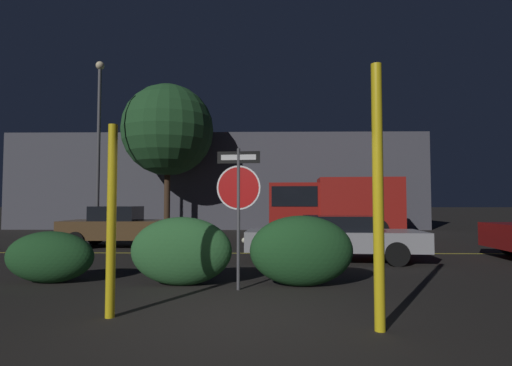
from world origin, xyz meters
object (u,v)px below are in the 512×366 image
at_px(yellow_pole_right, 378,195).
at_px(yellow_pole_left, 111,220).
at_px(hedge_bush_1, 181,251).
at_px(delivery_truck, 332,203).
at_px(hedge_bush_2, 301,251).
at_px(stop_sign, 238,191).
at_px(hedge_bush_0, 50,257).
at_px(passing_car_1, 119,227).
at_px(passing_car_2, 334,237).
at_px(tree_0, 168,130).
at_px(street_lamp, 99,133).

bearing_deg(yellow_pole_right, yellow_pole_left, 171.69).
relative_size(yellow_pole_right, hedge_bush_1, 1.72).
bearing_deg(delivery_truck, hedge_bush_2, 171.28).
bearing_deg(yellow_pole_right, hedge_bush_2, 105.19).
xyz_separation_m(stop_sign, hedge_bush_0, (-3.76, 0.57, -1.29)).
distance_m(hedge_bush_0, passing_car_1, 6.41).
relative_size(hedge_bush_0, passing_car_2, 0.36).
height_order(stop_sign, hedge_bush_2, stop_sign).
bearing_deg(hedge_bush_2, tree_0, 113.38).
xyz_separation_m(passing_car_1, street_lamp, (-2.44, 3.94, 4.07)).
height_order(yellow_pole_right, delivery_truck, yellow_pole_right).
bearing_deg(passing_car_1, hedge_bush_2, 40.50).
xyz_separation_m(delivery_truck, street_lamp, (-10.81, -0.73, 3.26)).
bearing_deg(hedge_bush_2, delivery_truck, 77.43).
bearing_deg(street_lamp, yellow_pole_right, -55.51).
height_order(stop_sign, yellow_pole_left, yellow_pole_left).
bearing_deg(passing_car_2, yellow_pole_right, 178.77).
distance_m(stop_sign, hedge_bush_1, 1.64).
height_order(yellow_pole_right, passing_car_2, yellow_pole_right).
bearing_deg(passing_car_2, street_lamp, 56.47).
bearing_deg(hedge_bush_0, tree_0, 93.82).
xyz_separation_m(hedge_bush_1, passing_car_1, (-3.57, 6.54, 0.07)).
xyz_separation_m(yellow_pole_left, passing_car_2, (4.05, 5.39, -0.70)).
relative_size(stop_sign, hedge_bush_1, 1.33).
xyz_separation_m(hedge_bush_0, delivery_truck, (7.44, 11.01, 1.03)).
bearing_deg(hedge_bush_0, delivery_truck, 55.95).
bearing_deg(hedge_bush_2, hedge_bush_0, 177.36).
bearing_deg(passing_car_2, tree_0, 38.30).
distance_m(hedge_bush_0, hedge_bush_2, 4.94).
relative_size(passing_car_1, street_lamp, 0.49).
bearing_deg(delivery_truck, stop_sign, 166.23).
xyz_separation_m(hedge_bush_1, hedge_bush_2, (2.29, -0.03, 0.01)).
bearing_deg(delivery_truck, yellow_pole_left, 162.05).
bearing_deg(passing_car_1, hedge_bush_0, 7.07).
bearing_deg(yellow_pole_left, delivery_truck, 68.19).
bearing_deg(hedge_bush_0, hedge_bush_2, -2.64).
height_order(stop_sign, tree_0, tree_0).
height_order(hedge_bush_0, hedge_bush_1, hedge_bush_1).
bearing_deg(hedge_bush_2, yellow_pole_left, -143.36).
bearing_deg(yellow_pole_left, passing_car_2, 53.10).
height_order(yellow_pole_left, hedge_bush_0, yellow_pole_left).
height_order(hedge_bush_2, passing_car_1, passing_car_1).
relative_size(hedge_bush_1, passing_car_2, 0.40).
height_order(street_lamp, tree_0, street_lamp).
bearing_deg(yellow_pole_right, stop_sign, 129.59).
distance_m(stop_sign, yellow_pole_right, 2.96).
bearing_deg(stop_sign, passing_car_1, 130.62).
height_order(passing_car_2, tree_0, tree_0).
height_order(passing_car_2, delivery_truck, delivery_truck).
xyz_separation_m(delivery_truck, tree_0, (-8.32, 2.22, 3.91)).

